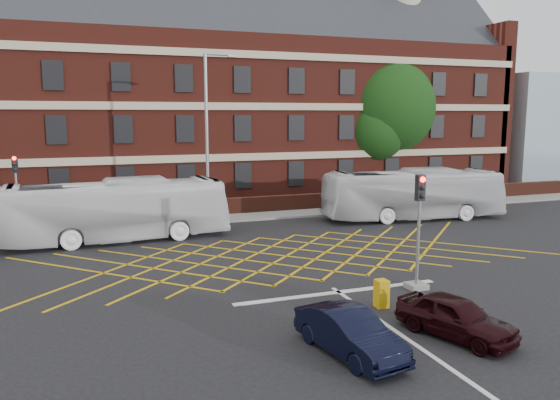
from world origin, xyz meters
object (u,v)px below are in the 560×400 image
object	(u,v)px
bus_right	(413,194)
traffic_light_near	(418,243)
car_navy	(350,333)
street_lamp	(209,169)
traffic_light_far	(18,201)
deciduous_tree	(384,115)
bus_left	(115,210)
car_maroon	(456,317)
utility_cabinet	(381,294)

from	to	relation	value
bus_right	traffic_light_near	world-z (taller)	traffic_light_near
car_navy	street_lamp	xyz separation A→B (m)	(0.11, 17.63, 2.82)
bus_right	traffic_light_far	distance (m)	22.89
bus_right	traffic_light_near	bearing A→B (deg)	155.21
deciduous_tree	traffic_light_near	size ratio (longest dim) A/B	2.56
bus_left	bus_right	world-z (taller)	bus_left
bus_left	car_maroon	xyz separation A→B (m)	(8.55, -16.15, -0.98)
bus_left	street_lamp	world-z (taller)	street_lamp
traffic_light_near	traffic_light_far	bearing A→B (deg)	133.63
traffic_light_far	street_lamp	size ratio (longest dim) A/B	0.44
deciduous_tree	traffic_light_near	distance (m)	25.39
deciduous_tree	street_lamp	size ratio (longest dim) A/B	1.12
car_maroon	deciduous_tree	bearing A→B (deg)	44.07
car_navy	utility_cabinet	distance (m)	3.99
car_maroon	deciduous_tree	xyz separation A→B (m)	(13.05, 26.35, 5.82)
car_maroon	deciduous_tree	size ratio (longest dim) A/B	0.33
bus_left	deciduous_tree	distance (m)	24.37
street_lamp	utility_cabinet	distance (m)	15.21
deciduous_tree	utility_cabinet	world-z (taller)	deciduous_tree
street_lamp	utility_cabinet	world-z (taller)	street_lamp
traffic_light_far	utility_cabinet	xyz separation A→B (m)	(12.68, -16.95, -1.29)
car_navy	street_lamp	world-z (taller)	street_lamp
traffic_light_far	bus_right	bearing A→B (deg)	-9.64
bus_right	utility_cabinet	size ratio (longest dim) A/B	11.95
bus_right	traffic_light_near	distance (m)	14.08
bus_left	utility_cabinet	world-z (taller)	bus_left
car_navy	deciduous_tree	bearing A→B (deg)	47.88
traffic_light_near	utility_cabinet	size ratio (longest dim) A/B	4.54
car_navy	street_lamp	distance (m)	17.85
car_navy	traffic_light_far	world-z (taller)	traffic_light_far
deciduous_tree	street_lamp	xyz separation A→B (m)	(-16.38, -8.73, -3.00)
deciduous_tree	traffic_light_near	bearing A→B (deg)	-117.54
car_navy	deciduous_tree	xyz separation A→B (m)	(16.49, 26.35, 5.82)
bus_left	street_lamp	distance (m)	5.72
traffic_light_far	street_lamp	distance (m)	10.47
car_navy	deciduous_tree	world-z (taller)	deciduous_tree
deciduous_tree	car_navy	bearing A→B (deg)	-122.04
deciduous_tree	utility_cabinet	xyz separation A→B (m)	(-13.79, -23.42, -5.96)
car_maroon	traffic_light_near	size ratio (longest dim) A/B	0.84
traffic_light_far	street_lamp	bearing A→B (deg)	-12.62
bus_right	car_navy	distance (m)	20.42
street_lamp	traffic_light_far	bearing A→B (deg)	167.38
car_navy	traffic_light_near	size ratio (longest dim) A/B	0.87
deciduous_tree	traffic_light_near	xyz separation A→B (m)	(-11.54, -22.14, -4.66)
bus_right	deciduous_tree	distance (m)	12.04
traffic_light_near	car_maroon	bearing A→B (deg)	-109.73
street_lamp	car_navy	bearing A→B (deg)	-90.35
deciduous_tree	utility_cabinet	size ratio (longest dim) A/B	11.63
car_maroon	bus_right	bearing A→B (deg)	40.76
bus_left	traffic_light_far	size ratio (longest dim) A/B	2.68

